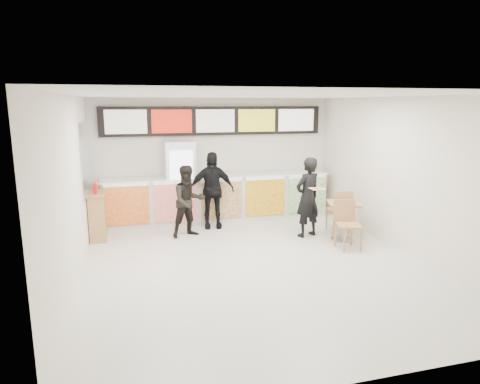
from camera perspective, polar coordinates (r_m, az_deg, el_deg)
name	(u,v)px	position (r m, az deg, el deg)	size (l,w,h in m)	color
floor	(255,264)	(7.88, 2.07, -9.59)	(7.00, 7.00, 0.00)	beige
ceiling	(257,95)	(7.35, 2.24, 12.77)	(7.00, 7.00, 0.00)	white
wall_back	(215,159)	(10.82, -3.40, 4.44)	(6.00, 6.00, 0.00)	silver
wall_left	(73,192)	(7.18, -21.34, -0.04)	(7.00, 7.00, 0.00)	silver
wall_right	(404,176)	(8.83, 21.08, 2.04)	(7.00, 7.00, 0.00)	silver
service_counter	(219,198)	(10.59, -2.88, -0.81)	(5.56, 0.77, 1.14)	silver
menu_board	(215,121)	(10.66, -3.36, 9.46)	(5.50, 0.14, 0.70)	black
drinks_fridge	(180,183)	(10.36, -7.98, 1.24)	(0.70, 0.67, 2.00)	white
mirror_panel	(85,158)	(9.56, -19.92, 4.32)	(0.01, 2.00, 1.50)	#B2B7BF
customer_main	(308,197)	(9.37, 9.01, -0.70)	(0.64, 0.42, 1.75)	black
customer_left	(189,201)	(9.34, -6.88, -1.24)	(0.76, 0.59, 1.57)	black
customer_mid	(212,190)	(9.95, -3.81, 0.26)	(1.05, 0.44, 1.79)	black
pizza_slice	(317,188)	(8.92, 10.25, 0.49)	(0.36, 0.36, 0.02)	beige
cafe_table	(343,214)	(9.34, 13.60, -2.86)	(0.95, 1.72, 0.97)	tan
condiment_ledge	(98,215)	(9.71, -18.45, -2.87)	(0.37, 0.91, 1.21)	tan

